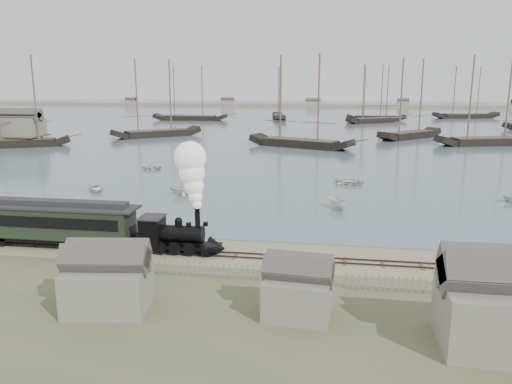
# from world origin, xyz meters

# --- Properties ---
(ground) EXTENTS (600.00, 600.00, 0.00)m
(ground) POSITION_xyz_m (0.00, 0.00, 0.00)
(ground) COLOR gray
(ground) RESTS_ON ground
(harbor_water) EXTENTS (600.00, 336.00, 0.06)m
(harbor_water) POSITION_xyz_m (0.00, 170.00, 0.03)
(harbor_water) COLOR #4B5F6C
(harbor_water) RESTS_ON ground
(rail_track) EXTENTS (120.00, 1.80, 0.16)m
(rail_track) POSITION_xyz_m (0.00, -2.00, 0.04)
(rail_track) COLOR #33241C
(rail_track) RESTS_ON ground
(picket_fence_west) EXTENTS (19.00, 0.10, 1.20)m
(picket_fence_west) POSITION_xyz_m (-6.50, -7.00, 0.00)
(picket_fence_west) COLOR slate
(picket_fence_west) RESTS_ON ground
(picket_fence_east) EXTENTS (15.00, 0.10, 1.20)m
(picket_fence_east) POSITION_xyz_m (12.50, -7.50, 0.00)
(picket_fence_east) COLOR slate
(picket_fence_east) RESTS_ON ground
(shed_left) EXTENTS (5.00, 4.00, 4.10)m
(shed_left) POSITION_xyz_m (-10.00, -13.00, 0.00)
(shed_left) COLOR slate
(shed_left) RESTS_ON ground
(shed_mid) EXTENTS (4.00, 3.50, 3.60)m
(shed_mid) POSITION_xyz_m (2.00, -12.00, 0.00)
(shed_mid) COLOR slate
(shed_mid) RESTS_ON ground
(shed_right) EXTENTS (6.00, 5.00, 5.10)m
(shed_right) POSITION_xyz_m (13.00, -14.00, 0.00)
(shed_right) COLOR slate
(shed_right) RESTS_ON ground
(far_spit) EXTENTS (500.00, 20.00, 1.80)m
(far_spit) POSITION_xyz_m (0.00, 250.00, 0.00)
(far_spit) COLOR gray
(far_spit) RESTS_ON ground
(locomotive) EXTENTS (7.32, 2.73, 9.13)m
(locomotive) POSITION_xyz_m (-7.91, -2.00, 4.22)
(locomotive) COLOR black
(locomotive) RESTS_ON ground
(passenger_coach) EXTENTS (14.92, 2.88, 3.62)m
(passenger_coach) POSITION_xyz_m (-20.06, -2.00, 2.28)
(passenger_coach) COLOR black
(passenger_coach) RESTS_ON ground
(beached_dinghy) EXTENTS (3.09, 4.02, 0.77)m
(beached_dinghy) POSITION_xyz_m (-19.95, 0.22, 0.39)
(beached_dinghy) COLOR silver
(beached_dinghy) RESTS_ON ground
(rowboat_0) EXTENTS (4.43, 4.18, 0.75)m
(rowboat_0) POSITION_xyz_m (-27.12, 19.37, 0.43)
(rowboat_0) COLOR silver
(rowboat_0) RESTS_ON harbor_water
(rowboat_1) EXTENTS (3.60, 3.98, 1.83)m
(rowboat_1) POSITION_xyz_m (-15.06, 19.05, 0.98)
(rowboat_1) COLOR silver
(rowboat_1) RESTS_ON harbor_water
(rowboat_2) EXTENTS (3.53, 2.76, 1.29)m
(rowboat_2) POSITION_xyz_m (4.29, 14.97, 0.71)
(rowboat_2) COLOR silver
(rowboat_2) RESTS_ON harbor_water
(rowboat_3) EXTENTS (3.90, 4.75, 0.86)m
(rowboat_3) POSITION_xyz_m (6.10, 29.22, 0.49)
(rowboat_3) COLOR silver
(rowboat_3) RESTS_ON harbor_water
(rowboat_6) EXTENTS (3.26, 4.04, 0.74)m
(rowboat_6) POSITION_xyz_m (-26.03, 36.33, 0.43)
(rowboat_6) COLOR silver
(rowboat_6) RESTS_ON harbor_water
(schooner_0) EXTENTS (19.64, 13.02, 20.00)m
(schooner_0) POSITION_xyz_m (-64.52, 59.36, 10.06)
(schooner_0) COLOR black
(schooner_0) RESTS_ON harbor_water
(schooner_1) EXTENTS (21.17, 19.53, 20.00)m
(schooner_1) POSITION_xyz_m (-42.38, 83.87, 10.06)
(schooner_1) COLOR black
(schooner_1) RESTS_ON harbor_water
(schooner_2) EXTENTS (24.31, 14.67, 20.00)m
(schooner_2) POSITION_xyz_m (-3.84, 68.84, 10.06)
(schooner_2) COLOR black
(schooner_2) RESTS_ON harbor_water
(schooner_3) EXTENTS (18.07, 18.62, 20.00)m
(schooner_3) POSITION_xyz_m (22.34, 90.22, 10.06)
(schooner_3) COLOR black
(schooner_3) RESTS_ON harbor_water
(schooner_4) EXTENTS (24.17, 12.13, 20.00)m
(schooner_4) POSITION_xyz_m (37.83, 78.98, 10.06)
(schooner_4) COLOR black
(schooner_4) RESTS_ON harbor_water
(schooner_6) EXTENTS (27.66, 7.97, 20.00)m
(schooner_6) POSITION_xyz_m (-49.82, 139.32, 10.06)
(schooner_6) COLOR black
(schooner_6) RESTS_ON harbor_water
(schooner_7) EXTENTS (8.04, 20.31, 20.00)m
(schooner_7) POSITION_xyz_m (-17.85, 148.89, 10.06)
(schooner_7) COLOR black
(schooner_7) RESTS_ON harbor_water
(schooner_8) EXTENTS (21.67, 6.80, 20.00)m
(schooner_8) POSITION_xyz_m (18.12, 149.22, 10.06)
(schooner_8) COLOR black
(schooner_8) RESTS_ON harbor_water
(schooner_9) EXTENTS (26.30, 12.33, 20.00)m
(schooner_9) POSITION_xyz_m (53.71, 166.96, 10.06)
(schooner_9) COLOR black
(schooner_9) RESTS_ON harbor_water
(schooner_10) EXTENTS (18.88, 13.94, 20.00)m
(schooner_10) POSITION_xyz_m (16.01, 137.51, 10.06)
(schooner_10) COLOR black
(schooner_10) RESTS_ON harbor_water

